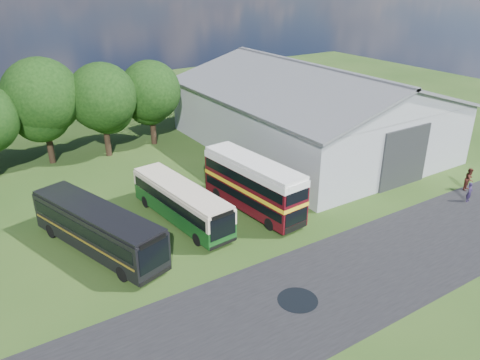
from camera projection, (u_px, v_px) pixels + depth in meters
ground at (286, 265)px, 28.18m from camera, size 120.00×120.00×0.00m
asphalt_road at (358, 274)px, 27.34m from camera, size 60.00×8.00×0.02m
puddle at (298, 300)px, 25.13m from camera, size 2.20×2.20×0.01m
storage_shed at (308, 105)px, 46.15m from camera, size 18.80×24.80×8.15m
tree_mid at (41, 97)px, 40.79m from camera, size 6.80×6.80×9.60m
tree_right_a at (102, 97)px, 42.69m from camera, size 6.26×6.26×8.83m
tree_right_b at (150, 91)px, 45.86m from camera, size 5.98×5.98×8.45m
shrub_front at (296, 204)px, 35.55m from camera, size 1.70×1.70×1.70m
shrub_mid at (280, 194)px, 37.09m from camera, size 1.60×1.60×1.60m
shrub_back at (265, 186)px, 38.62m from camera, size 1.80×1.80×1.80m
bus_green_single at (181, 202)px, 32.64m from camera, size 3.29×9.96×2.70m
bus_maroon_double at (253, 185)px, 33.98m from camera, size 3.16×9.26×3.91m
bus_dark_single at (97, 228)px, 29.05m from camera, size 5.64×10.96×2.95m
visitor_a at (470, 192)px, 35.62m from camera, size 0.65×0.50×1.57m
visitor_b at (469, 179)px, 37.49m from camera, size 1.03×0.87×1.86m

